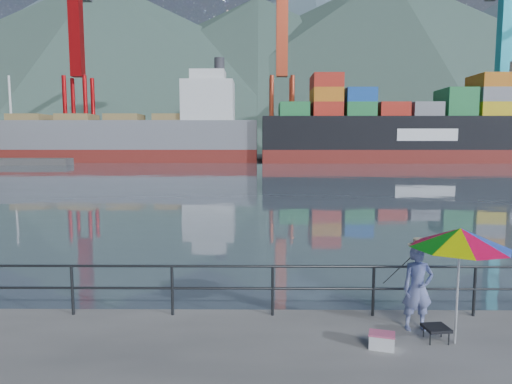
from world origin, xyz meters
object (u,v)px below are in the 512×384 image
Objects in this scene: bulk_carrier at (135,137)px; container_ship at (428,127)px; fisherman at (418,288)px; beach_umbrella at (460,238)px; cooler_bag at (382,341)px.

bulk_carrier is 51.80m from container_ship.
fisherman is 0.78× the size of beach_umbrella.
fisherman reaches higher than cooler_bag.
beach_umbrella is 2.18m from cooler_bag.
fisherman is 0.03× the size of container_ship.
bulk_carrier is 0.88× the size of container_ship.
bulk_carrier is at bearing 105.34° from fisherman.
cooler_bag is (-1.31, -0.19, -1.73)m from beach_umbrella.
bulk_carrier is at bearing 124.35° from cooler_bag.
bulk_carrier reaches higher than beach_umbrella.
fisherman is 78.19m from bulk_carrier.
container_ship is (51.75, -1.49, 1.70)m from bulk_carrier.
container_ship is at bearing 85.76° from cooler_bag.
bulk_carrier reaches higher than fisherman.
fisherman is at bearing -110.03° from container_ship.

